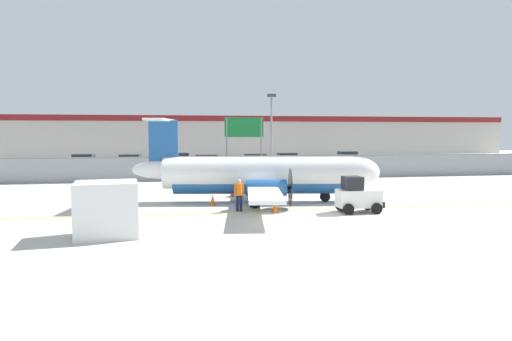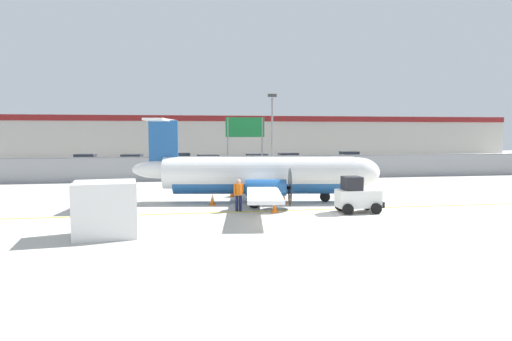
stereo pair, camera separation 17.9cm
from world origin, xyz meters
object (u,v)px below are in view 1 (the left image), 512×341
(commuter_airplane, at_px, (263,175))
(parked_car_4, at_px, (255,161))
(parked_car_2, at_px, (180,160))
(baggage_tug, at_px, (358,196))
(cargo_container, at_px, (107,209))
(parked_car_3, at_px, (208,162))
(traffic_cone_far_left, at_px, (275,206))
(parked_car_1, at_px, (129,161))
(parked_car_5, at_px, (288,160))
(traffic_cone_far_right, at_px, (213,200))
(traffic_cone_near_right, at_px, (284,198))
(parked_car_6, at_px, (335,162))
(parked_car_0, at_px, (85,161))
(apron_light_pole, at_px, (271,130))
(parked_car_7, at_px, (348,158))
(traffic_cone_near_left, at_px, (232,192))
(ground_crew_worker, at_px, (239,193))

(commuter_airplane, height_order, parked_car_4, commuter_airplane)
(parked_car_2, bearing_deg, baggage_tug, -80.58)
(cargo_container, xyz_separation_m, parked_car_3, (6.30, 31.09, -0.21))
(traffic_cone_far_left, relative_size, parked_car_2, 0.15)
(traffic_cone_far_left, distance_m, parked_car_1, 31.19)
(commuter_airplane, bearing_deg, parked_car_5, 81.41)
(commuter_airplane, distance_m, traffic_cone_far_right, 3.41)
(traffic_cone_near_right, xyz_separation_m, parked_car_5, (7.02, 26.76, 0.58))
(traffic_cone_far_left, height_order, parked_car_6, parked_car_6)
(parked_car_0, bearing_deg, apron_light_pole, -38.45)
(commuter_airplane, bearing_deg, parked_car_2, 107.96)
(parked_car_0, distance_m, parked_car_3, 14.05)
(parked_car_5, bearing_deg, parked_car_6, -53.94)
(parked_car_4, bearing_deg, parked_car_1, -12.96)
(parked_car_1, xyz_separation_m, parked_car_7, (26.85, 2.81, 0.00))
(parked_car_0, xyz_separation_m, parked_car_3, (13.50, -3.90, 0.00))
(traffic_cone_near_right, xyz_separation_m, parked_car_1, (-11.16, 26.76, 0.58))
(commuter_airplane, height_order, traffic_cone_near_left, commuter_airplane)
(parked_car_1, bearing_deg, baggage_tug, 123.04)
(traffic_cone_far_left, xyz_separation_m, parked_car_0, (-15.00, 30.86, 0.58))
(commuter_airplane, distance_m, traffic_cone_near_left, 3.25)
(parked_car_0, relative_size, parked_car_6, 0.99)
(commuter_airplane, xyz_separation_m, traffic_cone_far_right, (-3.09, -0.67, -1.29))
(traffic_cone_far_right, height_order, parked_car_1, parked_car_1)
(traffic_cone_far_left, relative_size, traffic_cone_far_right, 1.00)
(ground_crew_worker, height_order, parked_car_1, same)
(parked_car_0, xyz_separation_m, parked_car_4, (18.88, -2.80, 0.00))
(parked_car_2, relative_size, parked_car_7, 1.03)
(parked_car_3, bearing_deg, parked_car_5, 9.95)
(traffic_cone_near_right, relative_size, parked_car_6, 0.15)
(traffic_cone_far_left, height_order, parked_car_4, parked_car_4)
(parked_car_2, bearing_deg, parked_car_0, 178.75)
(traffic_cone_far_right, distance_m, parked_car_2, 28.76)
(parked_car_4, bearing_deg, parked_car_7, -168.63)
(parked_car_0, bearing_deg, traffic_cone_near_left, -56.32)
(cargo_container, bearing_deg, parked_car_0, 95.68)
(cargo_container, height_order, parked_car_5, cargo_container)
(traffic_cone_near_left, distance_m, parked_car_5, 25.28)
(parked_car_4, height_order, parked_car_6, same)
(traffic_cone_near_left, distance_m, parked_car_1, 24.89)
(cargo_container, distance_m, traffic_cone_near_left, 12.10)
(parked_car_1, xyz_separation_m, parked_car_6, (22.05, -5.47, 0.00))
(ground_crew_worker, xyz_separation_m, parked_car_1, (-8.23, 28.85, -0.06))
(cargo_container, height_order, traffic_cone_far_right, cargo_container)
(commuter_airplane, distance_m, parked_car_3, 23.41)
(traffic_cone_near_left, distance_m, parked_car_6, 22.43)
(traffic_cone_far_right, relative_size, parked_car_6, 0.15)
(parked_car_5, relative_size, parked_car_7, 1.00)
(cargo_container, relative_size, parked_car_3, 0.60)
(traffic_cone_near_left, distance_m, parked_car_4, 22.55)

